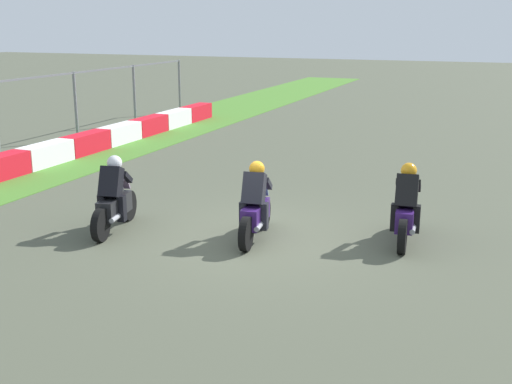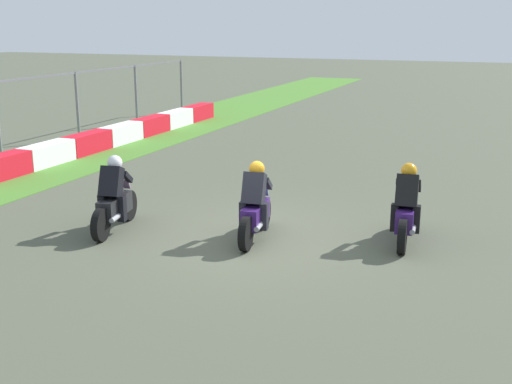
% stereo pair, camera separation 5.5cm
% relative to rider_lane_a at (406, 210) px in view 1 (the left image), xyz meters
% --- Properties ---
extents(ground_plane, '(120.00, 120.00, 0.00)m').
position_rel_rider_lane_a_xyz_m(ground_plane, '(-0.85, 2.68, -0.62)').
color(ground_plane, '#4D5140').
extents(rider_lane_a, '(2.04, 0.56, 1.51)m').
position_rel_rider_lane_a_xyz_m(rider_lane_a, '(0.00, 0.00, 0.00)').
color(rider_lane_a, black).
rests_on(rider_lane_a, ground_plane).
extents(rider_lane_b, '(2.04, 0.59, 1.51)m').
position_rel_rider_lane_a_xyz_m(rider_lane_b, '(-0.90, 2.71, 0.00)').
color(rider_lane_b, black).
rests_on(rider_lane_b, ground_plane).
extents(rider_lane_c, '(2.03, 0.63, 1.51)m').
position_rel_rider_lane_a_xyz_m(rider_lane_c, '(-1.45, 5.52, 0.00)').
color(rider_lane_c, black).
rests_on(rider_lane_c, ground_plane).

